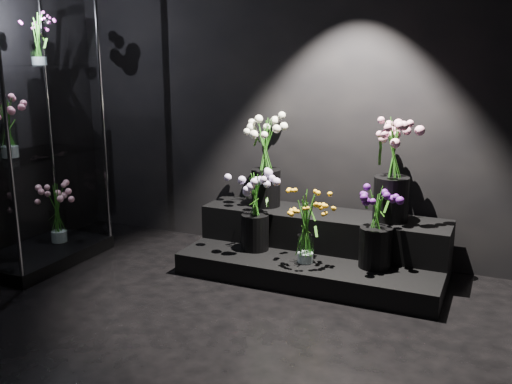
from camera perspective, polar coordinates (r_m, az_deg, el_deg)
The scene contains 12 objects.
floor at distance 3.58m, azimuth -10.44°, elevation -15.00°, with size 4.00×4.00×0.00m, color black.
wall_back at distance 4.92m, azimuth 2.20°, elevation 10.15°, with size 4.00×4.00×0.00m, color black.
display_riser at distance 4.62m, azimuth 6.21°, elevation -5.59°, with size 2.01×0.89×0.45m.
display_case at distance 4.90m, azimuth -21.63°, elevation 6.57°, with size 0.64×1.07×2.35m.
bouquet_orange_bells at distance 4.26m, azimuth 5.02°, elevation -3.39°, with size 0.32×0.32×0.56m.
bouquet_lilac at distance 4.51m, azimuth -0.09°, elevation -1.27°, with size 0.45×0.45×0.63m.
bouquet_purple at distance 4.23m, azimuth 11.96°, elevation -3.06°, with size 0.31×0.31×0.61m.
bouquet_cream_roses at distance 4.75m, azimuth 1.01°, elevation 3.67°, with size 0.43×0.43×0.75m.
bouquet_pink_roses at distance 4.44m, azimuth 13.52°, elevation 2.68°, with size 0.49×0.49×0.78m.
bouquet_case_pink at distance 4.80m, azimuth -23.59°, elevation 6.00°, with size 0.36×0.36×0.45m.
bouquet_case_magenta at distance 5.00m, azimuth -21.03°, elevation 14.07°, with size 0.28×0.28×0.39m.
bouquet_case_base_pink at distance 5.19m, azimuth -19.27°, elevation -1.84°, with size 0.34×0.34×0.51m.
Camera 1 is at (1.82, -2.56, 1.70)m, focal length 40.00 mm.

